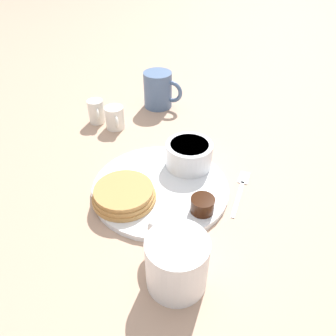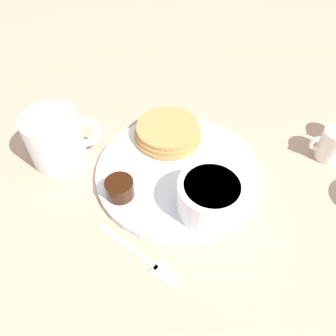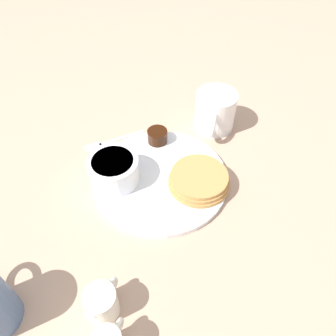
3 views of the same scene
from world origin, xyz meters
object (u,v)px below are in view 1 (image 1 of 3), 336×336
(plate, at_px, (160,188))
(coffee_mug, at_px, (176,261))
(creamer_pitcher_near, at_px, (115,117))
(fork, at_px, (241,187))
(bowl, at_px, (189,154))
(second_mug, at_px, (159,90))
(creamer_pitcher_far, at_px, (96,111))

(plate, height_order, coffee_mug, coffee_mug)
(coffee_mug, relative_size, creamer_pitcher_near, 1.68)
(plate, bearing_deg, fork, -3.10)
(fork, bearing_deg, creamer_pitcher_near, 135.63)
(plate, bearing_deg, bowl, 43.50)
(bowl, distance_m, coffee_mug, 0.28)
(fork, height_order, second_mug, second_mug)
(coffee_mug, bearing_deg, second_mug, 89.02)
(coffee_mug, relative_size, fork, 0.89)
(plate, relative_size, bowl, 2.78)
(creamer_pitcher_far, xyz_separation_m, second_mug, (0.17, 0.08, 0.02))
(plate, distance_m, bowl, 0.10)
(creamer_pitcher_far, height_order, second_mug, second_mug)
(creamer_pitcher_far, bearing_deg, second_mug, 24.41)
(fork, bearing_deg, bowl, 144.49)
(plate, distance_m, creamer_pitcher_near, 0.27)
(bowl, xyz_separation_m, creamer_pitcher_far, (-0.22, 0.22, -0.01))
(coffee_mug, height_order, creamer_pitcher_far, coffee_mug)
(plate, xyz_separation_m, creamer_pitcher_near, (-0.10, 0.25, 0.02))
(plate, xyz_separation_m, bowl, (0.07, 0.06, 0.04))
(coffee_mug, xyz_separation_m, fork, (0.16, 0.20, -0.04))
(coffee_mug, xyz_separation_m, creamer_pitcher_far, (-0.16, 0.49, -0.01))
(creamer_pitcher_near, bearing_deg, fork, -44.37)
(bowl, height_order, coffee_mug, coffee_mug)
(bowl, bearing_deg, fork, -35.51)
(coffee_mug, bearing_deg, creamer_pitcher_far, 108.02)
(coffee_mug, bearing_deg, plate, 92.68)
(plate, bearing_deg, creamer_pitcher_near, 111.84)
(creamer_pitcher_near, xyz_separation_m, creamer_pitcher_far, (-0.05, 0.03, 0.00))
(creamer_pitcher_far, distance_m, second_mug, 0.19)
(coffee_mug, bearing_deg, creamer_pitcher_near, 103.54)
(creamer_pitcher_near, xyz_separation_m, second_mug, (0.12, 0.11, 0.02))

